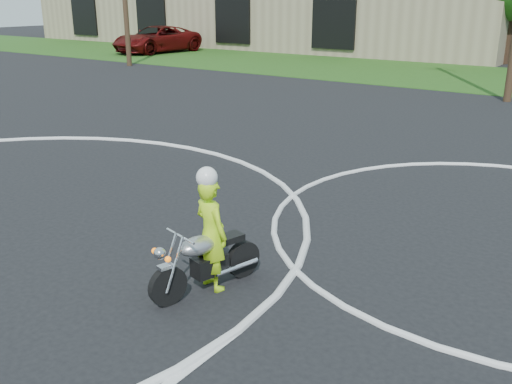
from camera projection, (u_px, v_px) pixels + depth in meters
The scene contains 6 objects.
grass_strip at pixel (429, 74), 28.44m from camera, with size 120.00×10.00×0.02m, color #1E4714.
course_markings at pixel (105, 224), 9.71m from camera, with size 19.05×19.05×0.12m.
primary_motorcycle at pixel (205, 260), 7.38m from camera, with size 0.75×1.68×0.90m.
rider_primary_grp at pixel (211, 231), 7.36m from camera, with size 0.63×0.49×1.68m.
pickup_grp at pixel (157, 39), 39.08m from camera, with size 3.42×6.61×1.78m.
traffic_cones at pixel (202, 301), 6.99m from camera, with size 17.32×12.57×0.30m.
Camera 1 is at (9.45, -1.55, 3.67)m, focal length 40.00 mm.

